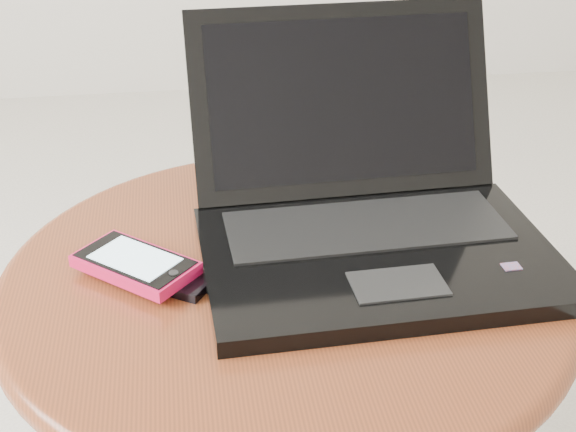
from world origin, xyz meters
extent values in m
cylinder|color=#622F18|center=(-0.10, 0.03, 0.48)|extent=(0.59, 0.59, 0.03)
torus|color=#622F18|center=(-0.10, 0.03, 0.48)|extent=(0.62, 0.62, 0.03)
cube|color=black|center=(0.00, 0.02, 0.50)|extent=(0.38, 0.27, 0.02)
cube|color=black|center=(0.00, 0.07, 0.51)|extent=(0.32, 0.13, 0.00)
cube|color=black|center=(0.00, -0.05, 0.51)|extent=(0.10, 0.06, 0.00)
cube|color=red|center=(0.13, -0.03, 0.51)|extent=(0.02, 0.02, 0.00)
cube|color=black|center=(0.00, 0.20, 0.61)|extent=(0.37, 0.12, 0.21)
cube|color=black|center=(0.00, 0.19, 0.62)|extent=(0.33, 0.09, 0.18)
cube|color=black|center=(-0.23, 0.02, 0.50)|extent=(0.12, 0.11, 0.01)
cube|color=#BD0B7C|center=(-0.27, 0.05, 0.50)|extent=(0.04, 0.05, 0.00)
cube|color=#D51246|center=(-0.26, 0.03, 0.51)|extent=(0.14, 0.13, 0.01)
cube|color=black|center=(-0.26, 0.03, 0.51)|extent=(0.13, 0.13, 0.00)
cube|color=#C7ECFA|center=(-0.26, 0.03, 0.52)|extent=(0.10, 0.10, 0.00)
cylinder|color=black|center=(-0.22, 0.00, 0.52)|extent=(0.01, 0.01, 0.00)
camera|label=1|loc=(-0.20, -0.70, 0.96)|focal=50.55mm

